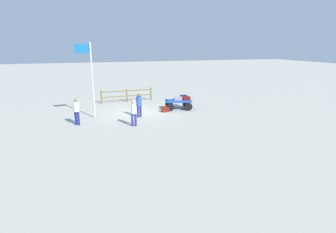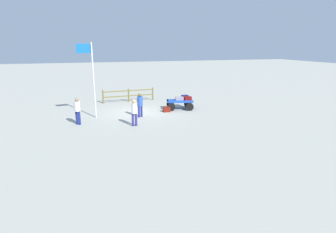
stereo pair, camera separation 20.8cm
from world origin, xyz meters
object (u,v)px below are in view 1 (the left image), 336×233
at_px(luggage_cart, 178,103).
at_px(suitcase_tan, 184,97).
at_px(worker_supervisor, 76,109).
at_px(flagpole, 90,74).
at_px(suitcase_grey, 186,98).
at_px(worker_trailing, 134,111).
at_px(suitcase_dark, 178,98).
at_px(worker_lead, 139,103).
at_px(suitcase_olive, 165,109).

bearing_deg(luggage_cart, suitcase_tan, -138.71).
distance_m(worker_supervisor, flagpole, 2.67).
xyz_separation_m(suitcase_grey, suitcase_tan, (0.01, -0.57, 0.01)).
bearing_deg(worker_trailing, worker_supervisor, -21.71).
relative_size(suitcase_tan, worker_supervisor, 0.32).
distance_m(luggage_cart, suitcase_dark, 0.34).
distance_m(suitcase_tan, worker_lead, 4.47).
bearing_deg(suitcase_grey, luggage_cart, -0.39).
height_order(luggage_cart, worker_trailing, worker_trailing).
bearing_deg(flagpole, suitcase_dark, -173.16).
bearing_deg(worker_supervisor, suitcase_grey, -165.32).
relative_size(suitcase_grey, worker_trailing, 0.35).
bearing_deg(worker_supervisor, flagpole, -125.16).
bearing_deg(suitcase_tan, worker_lead, 26.38).
relative_size(suitcase_dark, worker_supervisor, 0.39).
distance_m(suitcase_dark, suitcase_tan, 0.78).
bearing_deg(luggage_cart, flagpole, 6.00).
height_order(suitcase_tan, flagpole, flagpole).
distance_m(suitcase_dark, flagpole, 6.83).
height_order(luggage_cart, worker_lead, worker_lead).
xyz_separation_m(worker_lead, flagpole, (3.04, -0.75, 2.00)).
bearing_deg(suitcase_olive, suitcase_grey, -164.18).
bearing_deg(suitcase_dark, luggage_cart, 74.59).
height_order(suitcase_grey, worker_trailing, worker_trailing).
bearing_deg(worker_lead, flagpole, -13.77).
xyz_separation_m(suitcase_olive, worker_trailing, (2.92, 2.90, 0.79)).
distance_m(luggage_cart, worker_lead, 3.68).
distance_m(suitcase_tan, worker_trailing, 6.22).
bearing_deg(suitcase_grey, worker_trailing, 35.66).
bearing_deg(suitcase_olive, worker_trailing, 44.81).
bearing_deg(suitcase_dark, worker_trailing, 40.39).
xyz_separation_m(suitcase_dark, suitcase_olive, (1.23, 0.63, -0.64)).
xyz_separation_m(suitcase_olive, worker_lead, (2.15, 0.89, 0.82)).
height_order(luggage_cart, worker_supervisor, worker_supervisor).
height_order(suitcase_grey, flagpole, flagpole).
distance_m(suitcase_olive, flagpole, 5.91).
distance_m(suitcase_grey, worker_trailing, 5.88).
relative_size(luggage_cart, flagpole, 0.45).
xyz_separation_m(suitcase_grey, worker_supervisor, (8.07, 2.11, 0.18)).
height_order(suitcase_grey, worker_supervisor, worker_supervisor).
relative_size(worker_lead, flagpole, 0.34).
bearing_deg(suitcase_tan, worker_trailing, 39.99).
distance_m(suitcase_olive, worker_supervisor, 6.47).
bearing_deg(flagpole, worker_supervisor, 54.84).
xyz_separation_m(luggage_cart, suitcase_tan, (-0.65, -0.57, 0.34)).
xyz_separation_m(suitcase_tan, worker_trailing, (4.77, 4.00, 0.14)).
bearing_deg(worker_trailing, suitcase_tan, -140.01).
bearing_deg(suitcase_dark, suitcase_olive, 27.09).
bearing_deg(suitcase_olive, flagpole, 1.57).
xyz_separation_m(worker_trailing, worker_supervisor, (3.30, -1.31, 0.03)).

